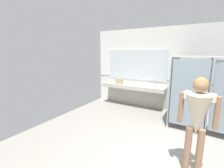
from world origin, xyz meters
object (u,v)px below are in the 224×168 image
(person_standing, at_px, (197,115))
(soap_dispenser, at_px, (152,84))
(handbag, at_px, (119,81))
(paper_cup, at_px, (152,86))

(person_standing, distance_m, soap_dispenser, 3.20)
(handbag, distance_m, paper_cup, 1.27)
(person_standing, xyz_separation_m, soap_dispenser, (-1.56, 2.79, -0.13))
(person_standing, height_order, handbag, person_standing)
(soap_dispenser, relative_size, paper_cup, 1.72)
(person_standing, xyz_separation_m, paper_cup, (-1.45, 2.49, -0.15))
(person_standing, distance_m, handbag, 3.68)
(handbag, relative_size, paper_cup, 3.27)
(handbag, bearing_deg, soap_dispenser, 15.09)
(person_standing, height_order, soap_dispenser, person_standing)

